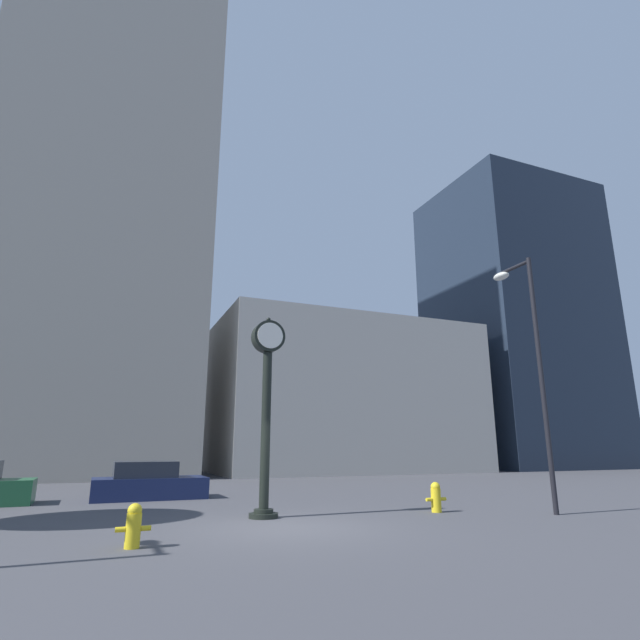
{
  "coord_description": "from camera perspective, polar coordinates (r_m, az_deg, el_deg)",
  "views": [
    {
      "loc": [
        -3.9,
        -11.46,
        1.77
      ],
      "look_at": [
        5.32,
        10.8,
        7.92
      ],
      "focal_mm": 28.0,
      "sensor_mm": 36.0,
      "label": 1
    }
  ],
  "objects": [
    {
      "name": "fire_hydrant_far",
      "position": [
        10.39,
        -20.53,
        -21.11
      ],
      "size": [
        0.62,
        0.27,
        0.77
      ],
      "color": "yellow",
      "rests_on": "ground_plane"
    },
    {
      "name": "building_tall_tower",
      "position": [
        39.48,
        -23.07,
        12.9
      ],
      "size": [
        13.32,
        12.0,
        38.14
      ],
      "color": "#ADA393",
      "rests_on": "ground_plane"
    },
    {
      "name": "street_clock",
      "position": [
        13.84,
        -6.12,
        -8.34
      ],
      "size": [
        0.89,
        0.76,
        5.34
      ],
      "color": "black",
      "rests_on": "ground_plane"
    },
    {
      "name": "building_storefront_row",
      "position": [
        39.25,
        2.36,
        -8.92
      ],
      "size": [
        19.3,
        12.0,
        10.92
      ],
      "color": "beige",
      "rests_on": "ground_plane"
    },
    {
      "name": "building_glass_modern",
      "position": [
        51.0,
        21.44,
        -0.46
      ],
      "size": [
        13.73,
        12.0,
        26.23
      ],
      "color": "#1E2838",
      "rests_on": "ground_plane"
    },
    {
      "name": "car_navy",
      "position": [
        19.56,
        -19.02,
        -17.2
      ],
      "size": [
        3.88,
        1.96,
        1.28
      ],
      "rotation": [
        0.0,
        0.0,
        0.02
      ],
      "color": "#19234C",
      "rests_on": "ground_plane"
    },
    {
      "name": "street_lamp_right",
      "position": [
        16.2,
        22.75,
        -2.41
      ],
      "size": [
        0.36,
        1.57,
        7.39
      ],
      "color": "black",
      "rests_on": "ground_plane"
    },
    {
      "name": "ground_plane",
      "position": [
        12.23,
        -3.96,
        -22.62
      ],
      "size": [
        200.0,
        200.0,
        0.0
      ],
      "primitive_type": "plane",
      "color": "#424247"
    },
    {
      "name": "fire_hydrant_near",
      "position": [
        15.26,
        13.11,
        -19.08
      ],
      "size": [
        0.64,
        0.28,
        0.81
      ],
      "color": "yellow",
      "rests_on": "ground_plane"
    }
  ]
}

